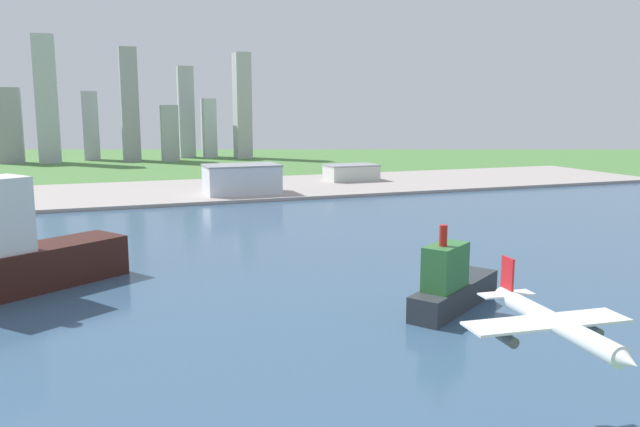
# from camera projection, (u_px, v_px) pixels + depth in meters

# --- Properties ---
(ground_plane) EXTENTS (2400.00, 2400.00, 0.00)m
(ground_plane) POSITION_uv_depth(u_px,v_px,m) (214.00, 242.00, 314.21)
(ground_plane) COLOR #4A7A3C
(water_bay) EXTENTS (840.00, 360.00, 0.15)m
(water_bay) POSITION_uv_depth(u_px,v_px,m) (242.00, 271.00, 258.59)
(water_bay) COLOR #385675
(water_bay) RESTS_ON ground
(industrial_pier) EXTENTS (840.00, 140.00, 2.50)m
(industrial_pier) POSITION_uv_depth(u_px,v_px,m) (168.00, 192.00, 490.10)
(industrial_pier) COLOR #A29892
(industrial_pier) RESTS_ON ground
(airplane_landing) EXTENTS (33.53, 40.63, 12.63)m
(airplane_landing) POSITION_uv_depth(u_px,v_px,m) (554.00, 323.00, 120.65)
(airplane_landing) COLOR white
(container_barge) EXTENTS (45.93, 35.65, 29.37)m
(container_barge) POSITION_uv_depth(u_px,v_px,m) (452.00, 285.00, 207.61)
(container_barge) COLOR #2D3338
(container_barge) RESTS_ON water_bay
(cargo_ship) EXTENTS (81.81, 63.09, 54.35)m
(cargo_ship) POSITION_uv_depth(u_px,v_px,m) (0.00, 254.00, 221.78)
(cargo_ship) COLOR #381914
(cargo_ship) RESTS_ON water_bay
(warehouse_main) EXTENTS (54.55, 33.64, 21.46)m
(warehouse_main) POSITION_uv_depth(u_px,v_px,m) (242.00, 179.00, 471.04)
(warehouse_main) COLOR silver
(warehouse_main) RESTS_ON industrial_pier
(warehouse_annex) EXTENTS (43.95, 29.04, 13.94)m
(warehouse_annex) POSITION_uv_depth(u_px,v_px,m) (351.00, 172.00, 555.57)
(warehouse_annex) COLOR silver
(warehouse_annex) RESTS_ON industrial_pier
(distant_skyline) EXTENTS (298.97, 69.47, 148.87)m
(distant_skyline) POSITION_uv_depth(u_px,v_px,m) (132.00, 113.00, 787.77)
(distant_skyline) COLOR gray
(distant_skyline) RESTS_ON ground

